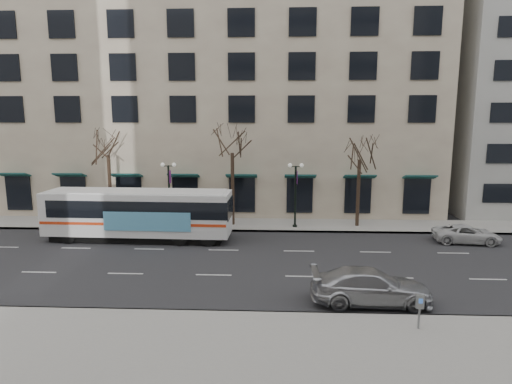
# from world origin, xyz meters

# --- Properties ---
(ground) EXTENTS (160.00, 160.00, 0.00)m
(ground) POSITION_xyz_m (0.00, 0.00, 0.00)
(ground) COLOR black
(ground) RESTS_ON ground
(sidewalk_far) EXTENTS (80.00, 4.00, 0.15)m
(sidewalk_far) POSITION_xyz_m (5.00, 9.00, 0.07)
(sidewalk_far) COLOR gray
(sidewalk_far) RESTS_ON ground
(building_hotel) EXTENTS (40.00, 20.00, 24.00)m
(building_hotel) POSITION_xyz_m (-2.00, 21.00, 12.00)
(building_hotel) COLOR tan
(building_hotel) RESTS_ON ground
(tree_far_left) EXTENTS (3.60, 3.60, 8.34)m
(tree_far_left) POSITION_xyz_m (-10.00, 8.80, 6.70)
(tree_far_left) COLOR black
(tree_far_left) RESTS_ON ground
(tree_far_mid) EXTENTS (3.60, 3.60, 8.55)m
(tree_far_mid) POSITION_xyz_m (0.00, 8.80, 6.91)
(tree_far_mid) COLOR black
(tree_far_mid) RESTS_ON ground
(tree_far_right) EXTENTS (3.60, 3.60, 8.06)m
(tree_far_right) POSITION_xyz_m (10.00, 8.80, 6.42)
(tree_far_right) COLOR black
(tree_far_right) RESTS_ON ground
(lamp_post_left) EXTENTS (1.22, 0.45, 5.21)m
(lamp_post_left) POSITION_xyz_m (-4.99, 8.20, 2.94)
(lamp_post_left) COLOR black
(lamp_post_left) RESTS_ON ground
(lamp_post_right) EXTENTS (1.22, 0.45, 5.21)m
(lamp_post_right) POSITION_xyz_m (5.01, 8.20, 2.94)
(lamp_post_right) COLOR black
(lamp_post_right) RESTS_ON ground
(city_bus) EXTENTS (13.33, 3.25, 3.60)m
(city_bus) POSITION_xyz_m (-6.28, 4.53, 1.96)
(city_bus) COLOR white
(city_bus) RESTS_ON ground
(silver_car) EXTENTS (5.67, 2.33, 1.64)m
(silver_car) POSITION_xyz_m (7.93, -5.61, 0.82)
(silver_car) COLOR #B2B4BB
(silver_car) RESTS_ON ground
(white_pickup) EXTENTS (4.67, 2.50, 1.25)m
(white_pickup) POSITION_xyz_m (16.89, 4.80, 0.62)
(white_pickup) COLOR silver
(white_pickup) RESTS_ON ground
(pay_station) EXTENTS (0.32, 0.22, 1.42)m
(pay_station) POSITION_xyz_m (9.28, -8.34, 1.18)
(pay_station) COLOR gray
(pay_station) RESTS_ON sidewalk_near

